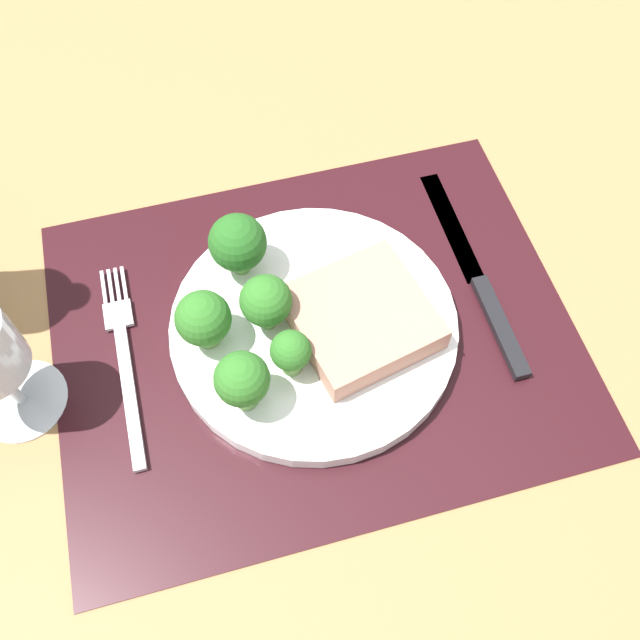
{
  "coord_description": "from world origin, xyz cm",
  "views": [
    {
      "loc": [
        -6.9,
        -27.63,
        52.01
      ],
      "look_at": [
        0.55,
        0.02,
        1.9
      ],
      "focal_mm": 38.6,
      "sensor_mm": 36.0,
      "label": 1
    }
  ],
  "objects_px": {
    "plate": "(314,326)",
    "knife": "(480,285)",
    "steak": "(361,318)",
    "fork": "(125,359)"
  },
  "relations": [
    {
      "from": "fork",
      "to": "knife",
      "type": "distance_m",
      "value": 0.31
    },
    {
      "from": "plate",
      "to": "knife",
      "type": "xyz_separation_m",
      "value": [
        0.15,
        0.01,
        -0.0
      ]
    },
    {
      "from": "plate",
      "to": "fork",
      "type": "height_order",
      "value": "plate"
    },
    {
      "from": "steak",
      "to": "knife",
      "type": "distance_m",
      "value": 0.12
    },
    {
      "from": "plate",
      "to": "knife",
      "type": "relative_size",
      "value": 1.06
    },
    {
      "from": "plate",
      "to": "steak",
      "type": "xyz_separation_m",
      "value": [
        0.04,
        -0.01,
        0.02
      ]
    },
    {
      "from": "fork",
      "to": "knife",
      "type": "relative_size",
      "value": 0.83
    },
    {
      "from": "steak",
      "to": "knife",
      "type": "height_order",
      "value": "steak"
    },
    {
      "from": "plate",
      "to": "fork",
      "type": "distance_m",
      "value": 0.16
    },
    {
      "from": "steak",
      "to": "knife",
      "type": "bearing_deg",
      "value": 9.17
    }
  ]
}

